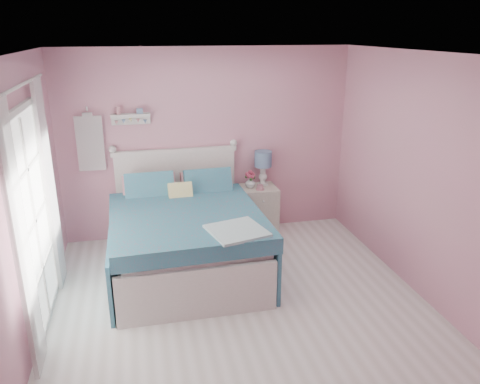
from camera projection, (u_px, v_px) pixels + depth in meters
name	position (u px, v px, depth m)	size (l,w,h in m)	color
floor	(244.00, 316.00, 4.84)	(4.50, 4.50, 0.00)	silver
room_shell	(245.00, 169.00, 4.32)	(4.50, 4.50, 4.50)	pink
bed	(186.00, 237.00, 5.67)	(1.78, 2.21, 1.27)	silver
nightstand	(259.00, 210.00, 6.70)	(0.49, 0.48, 0.70)	beige
table_lamp	(263.00, 161.00, 6.59)	(0.24, 0.24, 0.49)	white
vase	(250.00, 182.00, 6.54)	(0.14, 0.14, 0.15)	silver
teacup	(260.00, 187.00, 6.47)	(0.09, 0.09, 0.07)	pink
roses	(250.00, 175.00, 6.50)	(0.14, 0.11, 0.12)	#C24260
wall_shelf	(130.00, 116.00, 6.07)	(0.50, 0.15, 0.25)	silver
hanging_dress	(90.00, 144.00, 6.06)	(0.34, 0.03, 0.72)	white
french_door	(34.00, 222.00, 4.44)	(0.04, 1.32, 2.16)	silver
curtain_near	(21.00, 244.00, 3.73)	(0.04, 0.40, 2.32)	white
curtain_far	(50.00, 187.00, 5.10)	(0.04, 0.40, 2.32)	white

